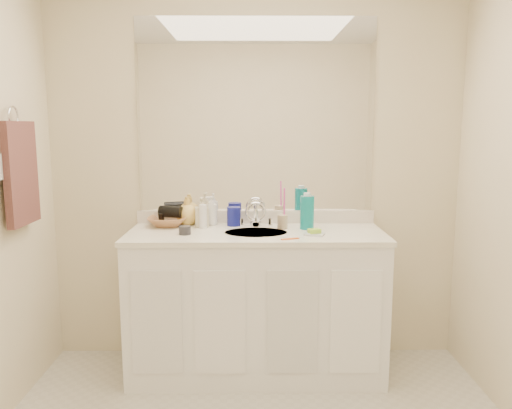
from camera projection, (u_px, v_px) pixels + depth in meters
The scene contains 24 objects.
wall_back at pixel (256, 173), 3.18m from camera, with size 2.60×0.02×2.40m, color beige.
wall_front at pixel (269, 373), 0.61m from camera, with size 2.60×0.02×2.40m, color beige.
vanity_cabinet at pixel (256, 305), 3.03m from camera, with size 1.50×0.55×0.85m, color white.
countertop at pixel (256, 234), 2.96m from camera, with size 1.52×0.57×0.03m, color white.
backsplash at pixel (256, 217), 3.21m from camera, with size 1.52×0.03×0.08m, color silver.
sink_basin at pixel (256, 234), 2.94m from camera, with size 0.37×0.37×0.02m, color beige.
faucet at pixel (256, 217), 3.11m from camera, with size 0.02×0.02×0.11m, color silver.
mirror at pixel (256, 116), 3.12m from camera, with size 1.48×0.01×1.20m, color white.
blue_mug at pixel (234, 216), 3.13m from camera, with size 0.09×0.09×0.12m, color navy.
tan_cup at pixel (282, 222), 3.04m from camera, with size 0.06×0.06×0.08m, color tan.
toothbrush at pixel (284, 204), 3.02m from camera, with size 0.01×0.01×0.20m, color #FF43B8.
mouthwash_bottle at pixel (307, 213), 3.02m from camera, with size 0.09×0.09×0.20m, color #0B7F88.
soap_dish at pixel (314, 234), 2.86m from camera, with size 0.11×0.08×0.01m, color silver.
green_soap at pixel (314, 231), 2.86m from camera, with size 0.07×0.05×0.02m, color #9EDA35.
orange_comb at pixel (290, 239), 2.76m from camera, with size 0.10×0.02×0.00m, color #DF5A17.
dark_jar at pixel (185, 230), 2.88m from camera, with size 0.07×0.07×0.05m, color #2A292E.
extra_white_bottle at pixel (203, 216), 3.04m from camera, with size 0.05×0.05×0.15m, color white.
soap_bottle_white at pixel (212, 211), 3.15m from camera, with size 0.07×0.07×0.18m, color white.
soap_bottle_cream at pixel (202, 212), 3.10m from camera, with size 0.08×0.08×0.18m, color beige.
soap_bottle_yellow at pixel (187, 211), 3.15m from camera, with size 0.14×0.14×0.18m, color #E5BC59.
wicker_basket at pixel (168, 221), 3.12m from camera, with size 0.24×0.24×0.06m, color #9D663F.
hair_dryer at pixel (171, 212), 3.11m from camera, with size 0.07×0.07×0.14m, color black.
towel_ring at pixel (13, 116), 2.60m from camera, with size 0.11×0.11×0.01m, color silver.
hand_towel at pixel (21, 173), 2.65m from camera, with size 0.04×0.32×0.55m, color #3A211F.
Camera 1 is at (-0.02, -1.87, 1.50)m, focal length 35.00 mm.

